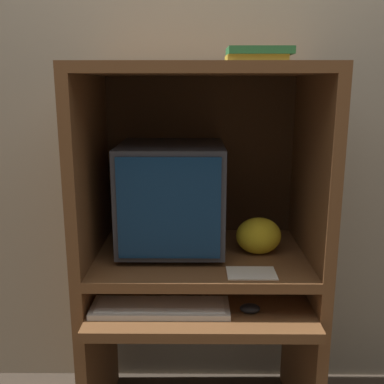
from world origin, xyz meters
name	(u,v)px	position (x,y,z in m)	size (l,w,h in m)	color
wall_back	(200,106)	(0.00, 0.63, 1.30)	(6.00, 0.06, 2.60)	gray
desk_base	(200,346)	(0.00, 0.24, 0.38)	(0.87, 0.64, 0.62)	brown
desk_monitor_shelf	(201,260)	(0.00, 0.29, 0.73)	(0.87, 0.57, 0.14)	brown
hutch_upper	(201,135)	(0.00, 0.32, 1.21)	(0.87, 0.57, 0.70)	brown
crt_monitor	(172,196)	(-0.11, 0.32, 0.98)	(0.39, 0.39, 0.41)	#333338
keyboard	(160,307)	(-0.14, 0.08, 0.64)	(0.48, 0.15, 0.03)	beige
mouse	(250,308)	(0.17, 0.07, 0.64)	(0.07, 0.05, 0.03)	black
snack_bag	(259,236)	(0.22, 0.28, 0.83)	(0.17, 0.13, 0.14)	gold
book_stack	(257,55)	(0.18, 0.20, 1.49)	(0.21, 0.16, 0.05)	gold
paper_card	(251,273)	(0.17, 0.08, 0.76)	(0.17, 0.11, 0.00)	beige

